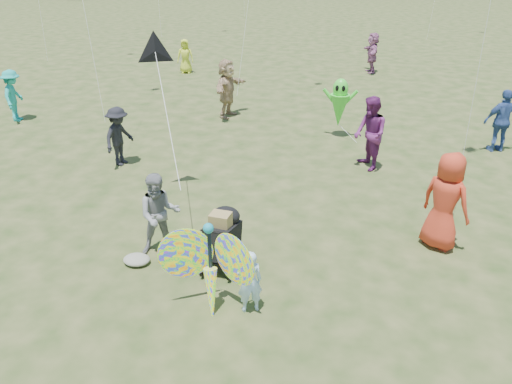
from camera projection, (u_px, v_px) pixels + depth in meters
ground at (248, 292)px, 8.22m from camera, size 160.00×160.00×0.00m
child_girl at (250, 282)px, 7.59m from camera, size 0.47×0.41×1.08m
adult_man at (160, 214)px, 8.98m from camera, size 0.94×0.87×1.57m
grey_bag at (137, 260)px, 8.94m from camera, size 0.49×0.40×0.16m
crowd_a at (445, 201)px, 9.10m from camera, size 1.10×1.03×1.88m
crowd_b at (119, 136)px, 12.69m from camera, size 0.74×1.08×1.53m
crowd_c at (502, 121)px, 13.49m from camera, size 1.09×0.70×1.72m
crowd_d at (227, 88)px, 16.25m from camera, size 0.91×1.84×1.90m
crowd_e at (370, 134)px, 12.39m from camera, size 1.02×1.12×1.86m
crowd_g at (185, 56)px, 22.00m from camera, size 0.80×0.62×1.47m
crowd_i at (14, 96)px, 15.92m from camera, size 0.90×1.20×1.64m
crowd_j at (372, 53)px, 22.04m from camera, size 0.82×1.68×1.73m
jogging_stroller at (223, 235)px, 8.66m from camera, size 0.56×1.08×1.09m
butterfly_kite at (210, 268)px, 7.55m from camera, size 1.74×0.75×1.70m
delta_kite_rig at (155, 53)px, 10.20m from camera, size 1.74×2.65×2.33m
alien_kite at (339, 105)px, 14.48m from camera, size 1.12×0.69×1.74m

